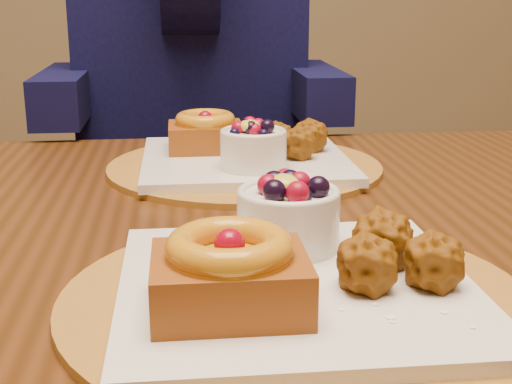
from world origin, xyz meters
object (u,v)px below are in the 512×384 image
at_px(chair_far, 144,230).
at_px(place_setting_near, 291,271).
at_px(dining_table, 263,283).
at_px(place_setting_far, 243,154).
at_px(diner, 189,16).

bearing_deg(chair_far, place_setting_near, -61.58).
relative_size(dining_table, chair_far, 1.95).
height_order(place_setting_far, diner, diner).
xyz_separation_m(dining_table, place_setting_far, (-0.00, 0.22, 0.10)).
bearing_deg(place_setting_far, chair_far, 105.52).
xyz_separation_m(place_setting_near, diner, (-0.06, 0.92, 0.16)).
relative_size(dining_table, place_setting_far, 4.21).
bearing_deg(diner, place_setting_near, -62.77).
height_order(dining_table, place_setting_near, place_setting_near).
height_order(dining_table, diner, diner).
distance_m(place_setting_near, diner, 0.93).
height_order(place_setting_far, chair_far, place_setting_far).
relative_size(place_setting_near, diner, 0.43).
xyz_separation_m(dining_table, diner, (-0.06, 0.70, 0.27)).
bearing_deg(place_setting_near, dining_table, 89.20).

